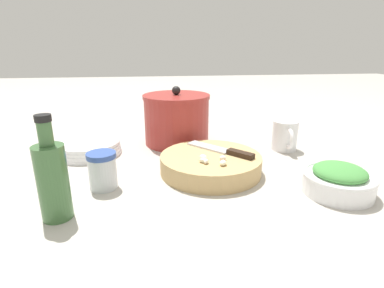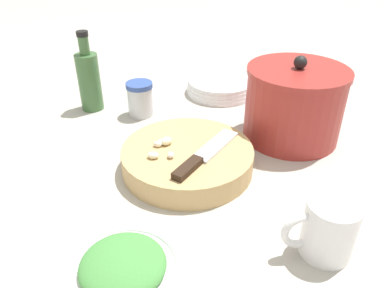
{
  "view_description": "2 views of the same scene",
  "coord_description": "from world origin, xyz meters",
  "px_view_note": "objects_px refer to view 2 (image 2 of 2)",
  "views": [
    {
      "loc": [
        -0.09,
        -0.76,
        0.32
      ],
      "look_at": [
        -0.0,
        -0.04,
        0.08
      ],
      "focal_mm": 28.0,
      "sensor_mm": 36.0,
      "label": 1
    },
    {
      "loc": [
        0.65,
        -0.19,
        0.44
      ],
      "look_at": [
        0.03,
        -0.03,
        0.05
      ],
      "focal_mm": 35.0,
      "sensor_mm": 36.0,
      "label": 2
    }
  ],
  "objects_px": {
    "herb_bowl": "(124,275)",
    "oil_bottle": "(89,79)",
    "cutting_board": "(187,159)",
    "stock_pot": "(294,104)",
    "garlic_cloves": "(162,146)",
    "spice_jar": "(140,99)",
    "coffee_mug": "(327,229)",
    "chef_knife": "(203,156)",
    "plate_stack": "(221,86)"
  },
  "relations": [
    {
      "from": "herb_bowl",
      "to": "oil_bottle",
      "type": "height_order",
      "value": "oil_bottle"
    },
    {
      "from": "cutting_board",
      "to": "stock_pot",
      "type": "distance_m",
      "value": 0.28
    },
    {
      "from": "garlic_cloves",
      "to": "oil_bottle",
      "type": "xyz_separation_m",
      "value": [
        -0.32,
        -0.13,
        0.03
      ]
    },
    {
      "from": "stock_pot",
      "to": "spice_jar",
      "type": "bearing_deg",
      "value": -121.8
    },
    {
      "from": "garlic_cloves",
      "to": "herb_bowl",
      "type": "bearing_deg",
      "value": -20.79
    },
    {
      "from": "cutting_board",
      "to": "coffee_mug",
      "type": "xyz_separation_m",
      "value": [
        0.27,
        0.15,
        0.02
      ]
    },
    {
      "from": "garlic_cloves",
      "to": "spice_jar",
      "type": "height_order",
      "value": "spice_jar"
    },
    {
      "from": "chef_knife",
      "to": "oil_bottle",
      "type": "height_order",
      "value": "oil_bottle"
    },
    {
      "from": "coffee_mug",
      "to": "stock_pot",
      "type": "height_order",
      "value": "stock_pot"
    },
    {
      "from": "stock_pot",
      "to": "garlic_cloves",
      "type": "bearing_deg",
      "value": -79.54
    },
    {
      "from": "chef_knife",
      "to": "herb_bowl",
      "type": "distance_m",
      "value": 0.28
    },
    {
      "from": "spice_jar",
      "to": "stock_pot",
      "type": "distance_m",
      "value": 0.38
    },
    {
      "from": "chef_knife",
      "to": "plate_stack",
      "type": "relative_size",
      "value": 0.86
    },
    {
      "from": "herb_bowl",
      "to": "plate_stack",
      "type": "relative_size",
      "value": 0.79
    },
    {
      "from": "oil_bottle",
      "to": "chef_knife",
      "type": "bearing_deg",
      "value": 27.84
    },
    {
      "from": "chef_knife",
      "to": "garlic_cloves",
      "type": "height_order",
      "value": "garlic_cloves"
    },
    {
      "from": "cutting_board",
      "to": "plate_stack",
      "type": "bearing_deg",
      "value": 151.73
    },
    {
      "from": "spice_jar",
      "to": "oil_bottle",
      "type": "xyz_separation_m",
      "value": [
        -0.07,
        -0.12,
        0.04
      ]
    },
    {
      "from": "garlic_cloves",
      "to": "spice_jar",
      "type": "bearing_deg",
      "value": -178.12
    },
    {
      "from": "garlic_cloves",
      "to": "plate_stack",
      "type": "xyz_separation_m",
      "value": [
        -0.33,
        0.23,
        -0.03
      ]
    },
    {
      "from": "spice_jar",
      "to": "coffee_mug",
      "type": "height_order",
      "value": "coffee_mug"
    },
    {
      "from": "herb_bowl",
      "to": "stock_pot",
      "type": "distance_m",
      "value": 0.53
    },
    {
      "from": "spice_jar",
      "to": "plate_stack",
      "type": "distance_m",
      "value": 0.26
    },
    {
      "from": "spice_jar",
      "to": "stock_pot",
      "type": "xyz_separation_m",
      "value": [
        0.2,
        0.32,
        0.04
      ]
    },
    {
      "from": "chef_knife",
      "to": "spice_jar",
      "type": "relative_size",
      "value": 1.93
    },
    {
      "from": "herb_bowl",
      "to": "oil_bottle",
      "type": "bearing_deg",
      "value": -177.68
    },
    {
      "from": "chef_knife",
      "to": "coffee_mug",
      "type": "height_order",
      "value": "coffee_mug"
    },
    {
      "from": "garlic_cloves",
      "to": "herb_bowl",
      "type": "relative_size",
      "value": 0.47
    },
    {
      "from": "cutting_board",
      "to": "herb_bowl",
      "type": "xyz_separation_m",
      "value": [
        0.26,
        -0.15,
        0.01
      ]
    },
    {
      "from": "chef_knife",
      "to": "stock_pot",
      "type": "distance_m",
      "value": 0.26
    },
    {
      "from": "herb_bowl",
      "to": "spice_jar",
      "type": "distance_m",
      "value": 0.53
    },
    {
      "from": "coffee_mug",
      "to": "plate_stack",
      "type": "bearing_deg",
      "value": 176.29
    },
    {
      "from": "plate_stack",
      "to": "stock_pot",
      "type": "xyz_separation_m",
      "value": [
        0.28,
        0.08,
        0.06
      ]
    },
    {
      "from": "cutting_board",
      "to": "spice_jar",
      "type": "height_order",
      "value": "spice_jar"
    },
    {
      "from": "garlic_cloves",
      "to": "stock_pot",
      "type": "bearing_deg",
      "value": 100.46
    },
    {
      "from": "cutting_board",
      "to": "garlic_cloves",
      "type": "distance_m",
      "value": 0.06
    },
    {
      "from": "plate_stack",
      "to": "stock_pot",
      "type": "bearing_deg",
      "value": 15.3
    },
    {
      "from": "spice_jar",
      "to": "garlic_cloves",
      "type": "bearing_deg",
      "value": 1.88
    },
    {
      "from": "chef_knife",
      "to": "plate_stack",
      "type": "bearing_deg",
      "value": 114.35
    },
    {
      "from": "cutting_board",
      "to": "chef_knife",
      "type": "bearing_deg",
      "value": 28.16
    },
    {
      "from": "chef_knife",
      "to": "oil_bottle",
      "type": "distance_m",
      "value": 0.42
    },
    {
      "from": "coffee_mug",
      "to": "oil_bottle",
      "type": "distance_m",
      "value": 0.68
    },
    {
      "from": "chef_knife",
      "to": "herb_bowl",
      "type": "xyz_separation_m",
      "value": [
        0.22,
        -0.17,
        -0.02
      ]
    },
    {
      "from": "cutting_board",
      "to": "oil_bottle",
      "type": "height_order",
      "value": "oil_bottle"
    },
    {
      "from": "chef_knife",
      "to": "herb_bowl",
      "type": "height_order",
      "value": "herb_bowl"
    },
    {
      "from": "spice_jar",
      "to": "coffee_mug",
      "type": "relative_size",
      "value": 0.77
    },
    {
      "from": "plate_stack",
      "to": "garlic_cloves",
      "type": "bearing_deg",
      "value": -34.97
    },
    {
      "from": "cutting_board",
      "to": "stock_pot",
      "type": "bearing_deg",
      "value": 104.41
    },
    {
      "from": "chef_knife",
      "to": "stock_pot",
      "type": "height_order",
      "value": "stock_pot"
    },
    {
      "from": "spice_jar",
      "to": "cutting_board",
      "type": "bearing_deg",
      "value": 12.2
    }
  ]
}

